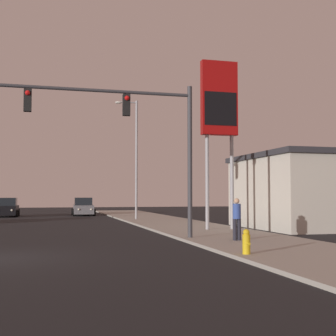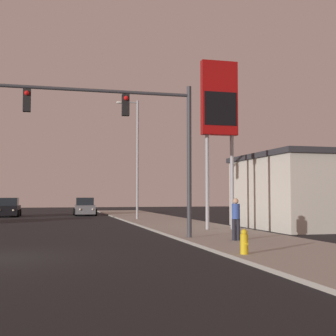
{
  "view_description": "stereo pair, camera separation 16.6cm",
  "coord_description": "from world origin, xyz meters",
  "px_view_note": "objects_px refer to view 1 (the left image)",
  "views": [
    {
      "loc": [
        1.54,
        -15.08,
        1.91
      ],
      "look_at": [
        7.7,
        8.64,
        3.34
      ],
      "focal_mm": 50.0,
      "sensor_mm": 36.0,
      "label": 1
    },
    {
      "loc": [
        1.71,
        -15.12,
        1.91
      ],
      "look_at": [
        7.7,
        8.64,
        3.34
      ],
      "focal_mm": 50.0,
      "sensor_mm": 36.0,
      "label": 2
    }
  ],
  "objects_px": {
    "car_black": "(7,208)",
    "pedestrian_on_sidewalk": "(237,217)",
    "gas_station_sign": "(219,107)",
    "traffic_light_mast": "(137,127)",
    "fire_hydrant": "(246,242)",
    "street_lamp": "(135,153)",
    "car_grey": "(83,207)"
  },
  "relations": [
    {
      "from": "traffic_light_mast",
      "to": "fire_hydrant",
      "type": "relative_size",
      "value": 10.54
    },
    {
      "from": "car_black",
      "to": "street_lamp",
      "type": "relative_size",
      "value": 0.48
    },
    {
      "from": "gas_station_sign",
      "to": "traffic_light_mast",
      "type": "bearing_deg",
      "value": -141.39
    },
    {
      "from": "traffic_light_mast",
      "to": "gas_station_sign",
      "type": "bearing_deg",
      "value": 38.61
    },
    {
      "from": "street_lamp",
      "to": "fire_hydrant",
      "type": "bearing_deg",
      "value": -91.35
    },
    {
      "from": "street_lamp",
      "to": "gas_station_sign",
      "type": "bearing_deg",
      "value": -77.75
    },
    {
      "from": "car_black",
      "to": "pedestrian_on_sidewalk",
      "type": "distance_m",
      "value": 28.74
    },
    {
      "from": "gas_station_sign",
      "to": "fire_hydrant",
      "type": "xyz_separation_m",
      "value": [
        -2.99,
        -10.07,
        -6.13
      ]
    },
    {
      "from": "traffic_light_mast",
      "to": "fire_hydrant",
      "type": "distance_m",
      "value": 7.6
    },
    {
      "from": "car_black",
      "to": "gas_station_sign",
      "type": "bearing_deg",
      "value": 121.43
    },
    {
      "from": "street_lamp",
      "to": "traffic_light_mast",
      "type": "bearing_deg",
      "value": -100.18
    },
    {
      "from": "car_black",
      "to": "car_grey",
      "type": "distance_m",
      "value": 6.84
    },
    {
      "from": "fire_hydrant",
      "to": "car_grey",
      "type": "bearing_deg",
      "value": 94.61
    },
    {
      "from": "gas_station_sign",
      "to": "pedestrian_on_sidewalk",
      "type": "xyz_separation_m",
      "value": [
        -1.55,
        -5.94,
        -5.58
      ]
    },
    {
      "from": "car_black",
      "to": "traffic_light_mast",
      "type": "bearing_deg",
      "value": 106.41
    },
    {
      "from": "car_grey",
      "to": "car_black",
      "type": "bearing_deg",
      "value": 9.27
    },
    {
      "from": "traffic_light_mast",
      "to": "gas_station_sign",
      "type": "relative_size",
      "value": 0.89
    },
    {
      "from": "traffic_light_mast",
      "to": "street_lamp",
      "type": "bearing_deg",
      "value": 79.82
    },
    {
      "from": "car_black",
      "to": "fire_hydrant",
      "type": "height_order",
      "value": "car_black"
    },
    {
      "from": "gas_station_sign",
      "to": "pedestrian_on_sidewalk",
      "type": "distance_m",
      "value": 8.3
    },
    {
      "from": "car_black",
      "to": "fire_hydrant",
      "type": "xyz_separation_m",
      "value": [
        9.33,
        -30.77,
        -0.27
      ]
    },
    {
      "from": "traffic_light_mast",
      "to": "car_black",
      "type": "bearing_deg",
      "value": 105.74
    },
    {
      "from": "pedestrian_on_sidewalk",
      "to": "car_grey",
      "type": "bearing_deg",
      "value": 98.26
    },
    {
      "from": "street_lamp",
      "to": "gas_station_sign",
      "type": "relative_size",
      "value": 1.0
    },
    {
      "from": "pedestrian_on_sidewalk",
      "to": "traffic_light_mast",
      "type": "bearing_deg",
      "value": 155.37
    },
    {
      "from": "street_lamp",
      "to": "pedestrian_on_sidewalk",
      "type": "height_order",
      "value": "street_lamp"
    },
    {
      "from": "gas_station_sign",
      "to": "car_black",
      "type": "bearing_deg",
      "value": 120.77
    },
    {
      "from": "traffic_light_mast",
      "to": "gas_station_sign",
      "type": "xyz_separation_m",
      "value": [
        5.3,
        4.23,
        1.85
      ]
    },
    {
      "from": "car_black",
      "to": "pedestrian_on_sidewalk",
      "type": "xyz_separation_m",
      "value": [
        10.77,
        -26.64,
        0.27
      ]
    },
    {
      "from": "street_lamp",
      "to": "gas_station_sign",
      "type": "distance_m",
      "value": 11.8
    },
    {
      "from": "fire_hydrant",
      "to": "traffic_light_mast",
      "type": "bearing_deg",
      "value": 111.53
    },
    {
      "from": "pedestrian_on_sidewalk",
      "to": "fire_hydrant",
      "type": "bearing_deg",
      "value": -109.21
    }
  ]
}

